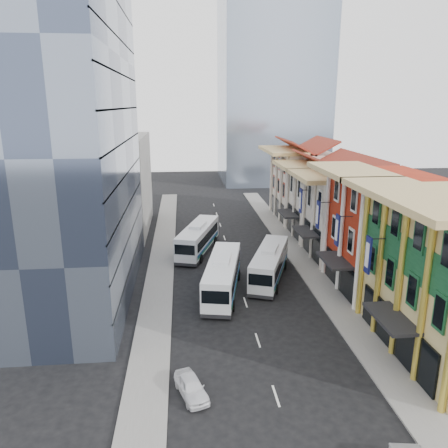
{
  "coord_description": "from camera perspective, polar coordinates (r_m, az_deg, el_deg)",
  "views": [
    {
      "loc": [
        -5.71,
        -23.04,
        18.42
      ],
      "look_at": [
        -1.4,
        22.09,
        5.91
      ],
      "focal_mm": 35.0,
      "sensor_mm": 36.0,
      "label": 1
    }
  ],
  "objects": [
    {
      "name": "ground",
      "position": [
        30.05,
        7.23,
        -22.52
      ],
      "size": [
        200.0,
        200.0,
        0.0
      ],
      "primitive_type": "plane",
      "color": "black",
      "rests_on": "ground"
    },
    {
      "name": "shophouse_cream_far",
      "position": [
        72.96,
        10.34,
        4.98
      ],
      "size": [
        8.0,
        12.0,
        11.0
      ],
      "primitive_type": "cube",
      "color": "silver",
      "rests_on": "ground"
    },
    {
      "name": "sidewalk_left",
      "position": [
        48.72,
        -8.4,
        -6.87
      ],
      "size": [
        3.0,
        90.0,
        0.15
      ],
      "primitive_type": "cube",
      "color": "slate",
      "rests_on": "ground"
    },
    {
      "name": "bus_left_near",
      "position": [
        43.79,
        -0.2,
        -6.69
      ],
      "size": [
        5.12,
        12.37,
        3.86
      ],
      "primitive_type": null,
      "rotation": [
        0.0,
        0.0,
        -0.2
      ],
      "color": "white",
      "rests_on": "ground"
    },
    {
      "name": "bus_left_far",
      "position": [
        55.8,
        -3.4,
        -1.81
      ],
      "size": [
        6.21,
        12.21,
        3.82
      ],
      "primitive_type": null,
      "rotation": [
        0.0,
        0.0,
        -0.3
      ],
      "color": "silver",
      "rests_on": "ground"
    },
    {
      "name": "office_tower",
      "position": [
        43.67,
        -20.75,
        9.96
      ],
      "size": [
        12.0,
        26.0,
        30.0
      ],
      "primitive_type": "cube",
      "color": "#3C475F",
      "rests_on": "ground"
    },
    {
      "name": "shophouse_cream_mid",
      "position": [
        63.21,
        12.86,
        2.78
      ],
      "size": [
        8.0,
        9.0,
        10.0
      ],
      "primitive_type": "cube",
      "color": "silver",
      "rests_on": "ground"
    },
    {
      "name": "sedan_left",
      "position": [
        30.4,
        -4.3,
        -20.44
      ],
      "size": [
        2.59,
        4.0,
        1.26
      ],
      "primitive_type": "imported",
      "rotation": [
        0.0,
        0.0,
        0.32
      ],
      "color": "silver",
      "rests_on": "ground"
    },
    {
      "name": "bus_right",
      "position": [
        47.5,
        5.97,
        -5.09
      ],
      "size": [
        6.46,
        11.69,
        3.68
      ],
      "primitive_type": null,
      "rotation": [
        0.0,
        0.0,
        -0.35
      ],
      "color": "silver",
      "rests_on": "ground"
    },
    {
      "name": "shophouse_red",
      "position": [
        46.33,
        19.96,
        -1.07
      ],
      "size": [
        8.0,
        10.0,
        12.0
      ],
      "primitive_type": "cube",
      "color": "#A52712",
      "rests_on": "ground"
    },
    {
      "name": "sidewalk_right",
      "position": [
        50.67,
        11.29,
        -6.11
      ],
      "size": [
        3.0,
        90.0,
        0.15
      ],
      "primitive_type": "cube",
      "color": "slate",
      "rests_on": "ground"
    },
    {
      "name": "office_block_far",
      "position": [
        66.84,
        -14.29,
        5.11
      ],
      "size": [
        10.0,
        18.0,
        14.0
      ],
      "primitive_type": "cube",
      "color": "gray",
      "rests_on": "ground"
    },
    {
      "name": "shophouse_cream_near",
      "position": [
        54.98,
        15.73,
        0.71
      ],
      "size": [
        8.0,
        9.0,
        10.0
      ],
      "primitive_type": "cube",
      "color": "silver",
      "rests_on": "ground"
    }
  ]
}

